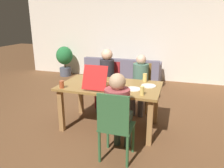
{
  "coord_description": "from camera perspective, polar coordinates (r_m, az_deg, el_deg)",
  "views": [
    {
      "loc": [
        1.05,
        -3.27,
        1.83
      ],
      "look_at": [
        0.0,
        0.1,
        0.74
      ],
      "focal_mm": 35.07,
      "sensor_mm": 36.0,
      "label": 1
    }
  ],
  "objects": [
    {
      "name": "plate_2",
      "position": [
        3.39,
        5.6,
        -1.3
      ],
      "size": [
        0.23,
        0.23,
        0.01
      ],
      "color": "white",
      "rests_on": "dining_table"
    },
    {
      "name": "couch",
      "position": [
        6.2,
        2.95,
        2.6
      ],
      "size": [
        2.04,
        0.85,
        0.77
      ],
      "color": "slate",
      "rests_on": "ground"
    },
    {
      "name": "back_wall",
      "position": [
        6.64,
        8.42,
        13.18
      ],
      "size": [
        7.72,
        0.12,
        2.8
      ],
      "primitive_type": "cube",
      "color": "silver",
      "rests_on": "ground"
    },
    {
      "name": "person_0",
      "position": [
        4.41,
        -1.57,
        2.45
      ],
      "size": [
        0.29,
        0.54,
        1.22
      ],
      "color": "#423847",
      "rests_on": "ground"
    },
    {
      "name": "potted_plant",
      "position": [
        7.17,
        -12.25,
        6.51
      ],
      "size": [
        0.52,
        0.52,
        0.94
      ],
      "color": "#4E5361",
      "rests_on": "ground"
    },
    {
      "name": "drinking_glass_1",
      "position": [
        3.52,
        -12.99,
        -0.11
      ],
      "size": [
        0.07,
        0.07,
        0.12
      ],
      "primitive_type": "cylinder",
      "color": "#AF4D2A",
      "rests_on": "dining_table"
    },
    {
      "name": "chair_2",
      "position": [
        4.48,
        7.55,
        -0.1
      ],
      "size": [
        0.38,
        0.4,
        0.94
      ],
      "color": "brown",
      "rests_on": "ground"
    },
    {
      "name": "plate_1",
      "position": [
        3.86,
        1.86,
        1.08
      ],
      "size": [
        0.24,
        0.24,
        0.03
      ],
      "color": "white",
      "rests_on": "dining_table"
    },
    {
      "name": "person_2",
      "position": [
        4.29,
        7.26,
        1.24
      ],
      "size": [
        0.3,
        0.51,
        1.14
      ],
      "color": "#434146",
      "rests_on": "ground"
    },
    {
      "name": "chair_0",
      "position": [
        4.61,
        -0.91,
        0.61
      ],
      "size": [
        0.46,
        0.39,
        0.94
      ],
      "color": "#AA2428",
      "rests_on": "ground"
    },
    {
      "name": "drinking_glass_2",
      "position": [
        3.15,
        7.84,
        -1.74
      ],
      "size": [
        0.06,
        0.06,
        0.13
      ],
      "primitive_type": "cylinder",
      "color": "#DBC164",
      "rests_on": "dining_table"
    },
    {
      "name": "drinking_glass_0",
      "position": [
        3.8,
        8.57,
        1.65
      ],
      "size": [
        0.07,
        0.07,
        0.15
      ],
      "primitive_type": "cylinder",
      "color": "#E5C364",
      "rests_on": "dining_table"
    },
    {
      "name": "dining_table",
      "position": [
        3.63,
        -0.47,
        -1.79
      ],
      "size": [
        1.64,
        0.94,
        0.76
      ],
      "color": "olive",
      "rests_on": "ground"
    },
    {
      "name": "chair_1",
      "position": [
        2.8,
        0.79,
        -10.43
      ],
      "size": [
        0.42,
        0.4,
        0.96
      ],
      "color": "#336338",
      "rests_on": "ground"
    },
    {
      "name": "person_1",
      "position": [
        2.86,
        1.66,
        -6.34
      ],
      "size": [
        0.32,
        0.51,
        1.17
      ],
      "color": "#314337",
      "rests_on": "ground"
    },
    {
      "name": "pizza_box_0",
      "position": [
        3.51,
        -3.17,
        0.16
      ],
      "size": [
        0.38,
        0.53,
        0.38
      ],
      "color": "red",
      "rests_on": "dining_table"
    },
    {
      "name": "ground_plane",
      "position": [
        3.89,
        -0.45,
        -10.94
      ],
      "size": [
        20.0,
        20.0,
        0.0
      ],
      "primitive_type": "plane",
      "color": "brown"
    },
    {
      "name": "plate_0",
      "position": [
        3.58,
        9.5,
        -0.46
      ],
      "size": [
        0.24,
        0.24,
        0.01
      ],
      "color": "white",
      "rests_on": "dining_table"
    }
  ]
}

